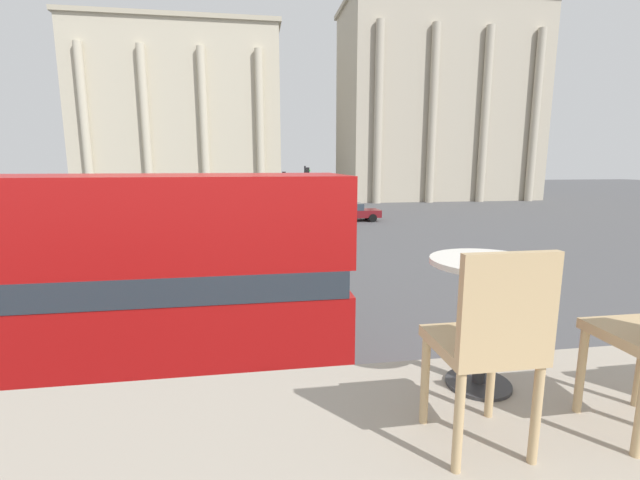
% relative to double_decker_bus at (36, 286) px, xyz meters
% --- Properties ---
extents(double_decker_bus, '(10.44, 2.65, 4.15)m').
position_rel_double_decker_bus_xyz_m(double_decker_bus, '(0.00, 0.00, 0.00)').
color(double_decker_bus, black).
rests_on(double_decker_bus, ground_plane).
extents(cafe_dining_table, '(0.60, 0.60, 0.73)m').
position_rel_double_decker_bus_xyz_m(cafe_dining_table, '(4.87, -5.52, 1.33)').
color(cafe_dining_table, '#2D2D30').
rests_on(cafe_dining_table, cafe_floor_slab).
extents(cafe_chair_0, '(0.40, 0.40, 0.91)m').
position_rel_double_decker_bus_xyz_m(cafe_chair_0, '(4.60, -6.05, 1.31)').
color(cafe_chair_0, tan).
rests_on(cafe_chair_0, cafe_floor_slab).
extents(plaza_building_left, '(23.77, 11.45, 20.17)m').
position_rel_double_decker_bus_xyz_m(plaza_building_left, '(-4.58, 48.20, 7.77)').
color(plaza_building_left, beige).
rests_on(plaza_building_left, ground_plane).
extents(plaza_building_right, '(23.35, 12.37, 22.57)m').
position_rel_double_decker_bus_xyz_m(plaza_building_right, '(26.09, 43.64, 8.97)').
color(plaza_building_right, '#B2A893').
rests_on(plaza_building_right, ground_plane).
extents(traffic_light_near, '(0.42, 0.24, 4.07)m').
position_rel_double_decker_bus_xyz_m(traffic_light_near, '(4.73, 6.43, 0.33)').
color(traffic_light_near, black).
rests_on(traffic_light_near, ground_plane).
extents(traffic_light_mid, '(0.42, 0.24, 3.82)m').
position_rel_double_decker_bus_xyz_m(traffic_light_mid, '(0.13, 13.28, 0.18)').
color(traffic_light_mid, black).
rests_on(traffic_light_mid, ground_plane).
extents(traffic_light_far, '(0.42, 0.24, 4.15)m').
position_rel_double_decker_bus_xyz_m(traffic_light_far, '(7.16, 20.76, 0.38)').
color(traffic_light_far, black).
rests_on(traffic_light_far, ground_plane).
extents(car_maroon, '(4.20, 1.93, 1.35)m').
position_rel_double_decker_bus_xyz_m(car_maroon, '(10.98, 23.90, -1.61)').
color(car_maroon, black).
rests_on(car_maroon, ground_plane).
extents(pedestrian_red, '(0.32, 0.32, 1.64)m').
position_rel_double_decker_bus_xyz_m(pedestrian_red, '(0.88, 5.33, -1.37)').
color(pedestrian_red, '#282B33').
rests_on(pedestrian_red, ground_plane).
extents(pedestrian_white, '(0.32, 0.32, 1.61)m').
position_rel_double_decker_bus_xyz_m(pedestrian_white, '(1.57, 6.57, -1.39)').
color(pedestrian_white, '#282B33').
rests_on(pedestrian_white, ground_plane).
extents(pedestrian_blue, '(0.32, 0.32, 1.79)m').
position_rel_double_decker_bus_xyz_m(pedestrian_blue, '(2.76, 13.00, -1.27)').
color(pedestrian_blue, '#282B33').
rests_on(pedestrian_blue, ground_plane).
extents(pedestrian_olive, '(0.32, 0.32, 1.78)m').
position_rel_double_decker_bus_xyz_m(pedestrian_olive, '(5.58, 23.01, -1.28)').
color(pedestrian_olive, '#282B33').
rests_on(pedestrian_olive, ground_plane).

